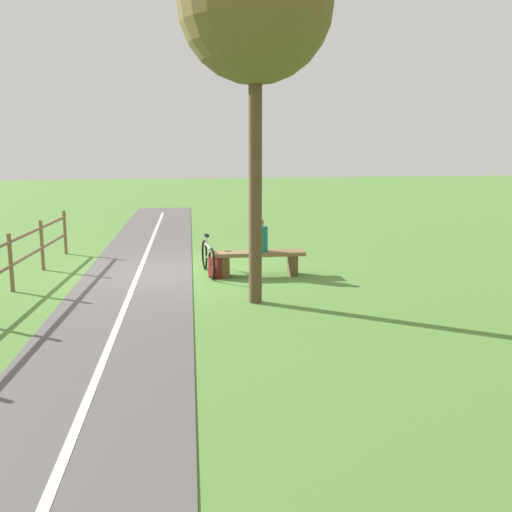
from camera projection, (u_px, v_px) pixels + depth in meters
name	position (u px, v px, depth m)	size (l,w,h in m)	color
ground_plane	(169.00, 273.00, 12.69)	(80.00, 80.00, 0.00)	#548438
paved_path	(116.00, 330.00, 8.66)	(2.29, 36.00, 0.02)	#565454
path_centre_line	(116.00, 330.00, 8.66)	(0.10, 32.00, 0.00)	silver
bench	(259.00, 259.00, 12.35)	(1.94, 0.58, 0.52)	brown
person_seated	(259.00, 237.00, 12.27)	(0.38, 0.38, 0.72)	#1E6B66
bicycle	(208.00, 258.00, 12.49)	(0.12, 1.71, 0.84)	black
backpack	(217.00, 268.00, 12.15)	(0.36, 0.36, 0.43)	maroon
tree_mid_field	(255.00, 6.00, 9.38)	(2.52, 2.52, 6.20)	brown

